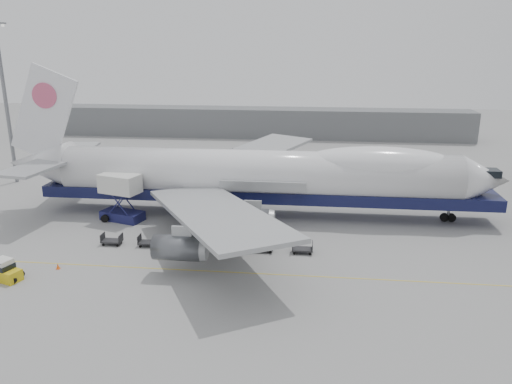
# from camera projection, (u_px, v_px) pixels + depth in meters

# --- Properties ---
(ground) EXTENTS (260.00, 260.00, 0.00)m
(ground) POSITION_uv_depth(u_px,v_px,m) (246.00, 249.00, 56.49)
(ground) COLOR gray
(ground) RESTS_ON ground
(apron_line) EXTENTS (60.00, 0.15, 0.01)m
(apron_line) POSITION_uv_depth(u_px,v_px,m) (239.00, 273.00, 50.78)
(apron_line) COLOR gold
(apron_line) RESTS_ON ground
(hangar) EXTENTS (110.00, 8.00, 7.00)m
(hangar) POSITION_uv_depth(u_px,v_px,m) (243.00, 122.00, 123.13)
(hangar) COLOR slate
(hangar) RESTS_ON ground
(floodlight_mast) EXTENTS (2.40, 2.40, 25.43)m
(floodlight_mast) POSITION_uv_depth(u_px,v_px,m) (5.00, 96.00, 79.64)
(floodlight_mast) COLOR slate
(floodlight_mast) RESTS_ON ground
(airliner) EXTENTS (67.00, 55.30, 19.98)m
(airliner) POSITION_uv_depth(u_px,v_px,m) (263.00, 175.00, 66.21)
(airliner) COLOR white
(airliner) RESTS_ON ground
(catering_truck) EXTENTS (6.05, 4.90, 6.21)m
(catering_truck) POSITION_uv_depth(u_px,v_px,m) (121.00, 195.00, 64.84)
(catering_truck) COLOR #1A1C50
(catering_truck) RESTS_ON ground
(baggage_tug) EXTENTS (3.31, 2.48, 2.16)m
(baggage_tug) POSITION_uv_depth(u_px,v_px,m) (5.00, 271.00, 49.00)
(baggage_tug) COLOR gold
(baggage_tug) RESTS_ON ground
(traffic_cone) EXTENTS (0.41, 0.41, 0.60)m
(traffic_cone) POSITION_uv_depth(u_px,v_px,m) (58.00, 266.00, 51.56)
(traffic_cone) COLOR #FF580D
(traffic_cone) RESTS_ON ground
(dolly_0) EXTENTS (2.30, 1.35, 1.30)m
(dolly_0) POSITION_uv_depth(u_px,v_px,m) (112.00, 240.00, 57.70)
(dolly_0) COLOR #2D2D30
(dolly_0) RESTS_ON ground
(dolly_1) EXTENTS (2.30, 1.35, 1.30)m
(dolly_1) POSITION_uv_depth(u_px,v_px,m) (149.00, 242.00, 57.23)
(dolly_1) COLOR #2D2D30
(dolly_1) RESTS_ON ground
(dolly_2) EXTENTS (2.30, 1.35, 1.30)m
(dolly_2) POSITION_uv_depth(u_px,v_px,m) (186.00, 243.00, 56.77)
(dolly_2) COLOR #2D2D30
(dolly_2) RESTS_ON ground
(dolly_3) EXTENTS (2.30, 1.35, 1.30)m
(dolly_3) POSITION_uv_depth(u_px,v_px,m) (224.00, 245.00, 56.30)
(dolly_3) COLOR #2D2D30
(dolly_3) RESTS_ON ground
(dolly_4) EXTENTS (2.30, 1.35, 1.30)m
(dolly_4) POSITION_uv_depth(u_px,v_px,m) (263.00, 247.00, 55.84)
(dolly_4) COLOR #2D2D30
(dolly_4) RESTS_ON ground
(dolly_5) EXTENTS (2.30, 1.35, 1.30)m
(dolly_5) POSITION_uv_depth(u_px,v_px,m) (302.00, 249.00, 55.37)
(dolly_5) COLOR #2D2D30
(dolly_5) RESTS_ON ground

